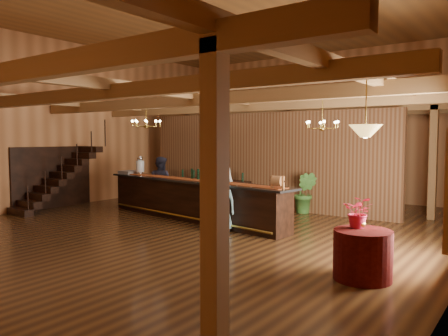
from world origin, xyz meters
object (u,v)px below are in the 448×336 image
Objects in this scene: backbar_shelf at (211,191)px; pendant_lamp at (365,131)px; round_table at (363,255)px; chandelier_right at (322,124)px; floor_plant at (305,193)px; chandelier_left at (146,123)px; guest at (221,202)px; tasting_bar at (192,199)px; beverage_dispenser at (140,165)px; raffle_drum at (278,181)px; bartender at (223,186)px; staff_second at (161,183)px.

pendant_lamp reaches higher than backbar_shelf.
chandelier_right is (-1.97, 2.83, 2.20)m from round_table.
floor_plant is (-3.48, 5.10, -1.78)m from pendant_lamp.
guest is at bearing -3.59° from chandelier_left.
tasting_bar is 2.66m from beverage_dispenser.
guest is at bearing -48.31° from backbar_shelf.
tasting_bar is 11.29× the size of beverage_dispenser.
raffle_drum is at bearing 144.71° from round_table.
floor_plant reaches higher than round_table.
bartender is (0.50, 0.79, 0.34)m from tasting_bar.
bartender is at bearing 175.25° from chandelier_right.
floor_plant is (0.51, 3.58, -0.11)m from guest.
raffle_drum is 3.43m from floor_plant.
bartender reaches higher than tasting_bar.
backbar_shelf is at bearing 94.55° from chandelier_left.
pendant_lamp reaches higher than round_table.
pendant_lamp is 0.49× the size of bartender.
staff_second is 3.80m from guest.
tasting_bar is at bearing -61.62° from backbar_shelf.
pendant_lamp is at bearing 0.00° from round_table.
beverage_dispenser is (-2.50, 0.39, 0.84)m from tasting_bar.
chandelier_left reaches higher than tasting_bar.
raffle_drum is at bearing 144.71° from pendant_lamp.
chandelier_right is 0.44× the size of bartender.
pendant_lamp is at bearing 149.75° from staff_second.
backbar_shelf is 2.74m from bartender.
round_table is (2.62, -1.85, -0.89)m from raffle_drum.
bartender is 1.45× the size of floor_plant.
chandelier_right is (4.77, 1.13, -0.09)m from chandelier_left.
pendant_lamp is at bearing -18.44° from beverage_dispenser.
raffle_drum is 0.20× the size of staff_second.
tasting_bar is 8.47× the size of chandelier_left.
beverage_dispenser is 6.24m from chandelier_right.
chandelier_right is at bearing 169.84° from staff_second.
tasting_bar reaches higher than backbar_shelf.
staff_second is (-0.75, 1.30, -1.85)m from chandelier_left.
chandelier_left is 1.00× the size of chandelier_right.
chandelier_right is at bearing 124.84° from pendant_lamp.
beverage_dispenser is 0.88m from staff_second.
pendant_lamp is (2.62, -1.85, 1.11)m from raffle_drum.
raffle_drum is at bearing -2.86° from guest.
raffle_drum reaches higher than round_table.
chandelier_left is at bearing 24.87° from bartender.
round_table is at bearing 149.75° from staff_second.
pendant_lamp is 0.53× the size of staff_second.
guest is (2.75, -0.17, -1.97)m from chandelier_left.
bartender is at bearing 7.48° from beverage_dispenser.
bartender reaches higher than staff_second.
backbar_shelf is at bearing 64.63° from beverage_dispenser.
backbar_shelf is 8.60m from round_table.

